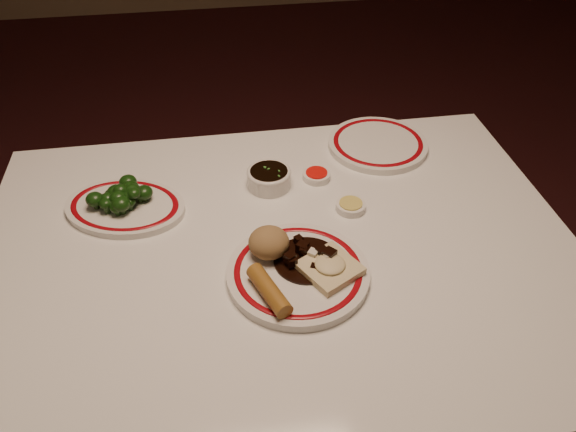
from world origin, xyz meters
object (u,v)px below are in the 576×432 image
Objects in this scene: rice_mound at (269,243)px; spring_roll at (269,290)px; broccoli_plate at (125,207)px; broccoli_pile at (122,195)px; dining_table at (281,281)px; fried_wonton at (330,267)px; soy_bowl at (269,179)px; main_plate at (298,273)px; stirfry_heap at (309,257)px.

spring_roll is (-0.01, -0.11, -0.01)m from rice_mound.
broccoli_plate is 2.24× the size of broccoli_pile.
spring_roll is at bearing -48.96° from broccoli_pile.
spring_roll reaches higher than broccoli_plate.
dining_table is 0.14m from rice_mound.
soy_bowl is (-0.07, 0.30, -0.01)m from fried_wonton.
main_plate is 2.99× the size of spring_roll.
rice_mound is 0.25× the size of broccoli_plate.
main_plate is at bearing -86.84° from soy_bowl.
dining_table is at bearing 46.60° from rice_mound.
main_plate is 0.04m from stirfry_heap.
fried_wonton is at bearing -34.22° from broccoli_plate.
broccoli_plate is (-0.33, 0.25, -0.00)m from main_plate.
broccoli_pile is (-0.31, 0.18, 0.13)m from dining_table.
dining_table is 10.33× the size of spring_roll.
fried_wonton is (0.06, -0.01, 0.02)m from main_plate.
spring_roll is 0.91× the size of stirfry_heap.
broccoli_plate is 0.03m from broccoli_pile.
rice_mound reaches higher than spring_roll.
broccoli_plate is (-0.39, 0.27, -0.02)m from fried_wonton.
stirfry_heap is 0.43m from broccoli_plate.
broccoli_pile reaches higher than spring_roll.
dining_table is at bearing -29.15° from broccoli_plate.
broccoli_plate is at bearing 110.45° from spring_roll.
rice_mound is (-0.03, -0.03, 0.14)m from dining_table.
spring_roll reaches higher than fried_wonton.
fried_wonton reaches higher than soy_bowl.
broccoli_pile is (-0.39, 0.27, 0.01)m from fried_wonton.
fried_wonton reaches higher than main_plate.
fried_wonton is (0.12, 0.04, -0.01)m from spring_roll.
fried_wonton is 0.95× the size of broccoli_pile.
rice_mound is (-0.05, 0.05, 0.04)m from main_plate.
rice_mound is 0.35m from broccoli_plate.
main_plate is 0.08m from rice_mound.
fried_wonton is 0.42× the size of broccoli_plate.
stirfry_heap reaches higher than soy_bowl.
spring_roll is 0.84× the size of broccoli_pile.
broccoli_plate is (-0.29, 0.20, -0.04)m from rice_mound.
spring_roll is 0.37× the size of broccoli_plate.
dining_table is 12.31× the size of soy_bowl.
rice_mound is 0.35m from broccoli_pile.
dining_table is 8.68× the size of broccoli_pile.
soy_bowl is at bearing 61.79° from spring_roll.
rice_mound is 0.60× the size of fried_wonton.
spring_roll is at bearing -137.33° from main_plate.
rice_mound is at bearing -97.49° from soy_bowl.
spring_roll is at bearing -48.79° from broccoli_plate.
dining_table is 0.14m from stirfry_heap.
broccoli_pile is (-0.36, 0.23, 0.01)m from stirfry_heap.
spring_roll is (-0.06, -0.06, 0.02)m from main_plate.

